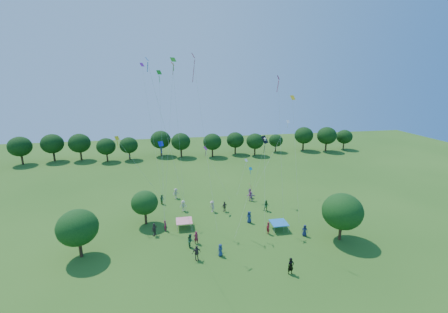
{
  "coord_description": "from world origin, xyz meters",
  "views": [
    {
      "loc": [
        -6.26,
        -20.35,
        20.54
      ],
      "look_at": [
        0.0,
        14.0,
        11.0
      ],
      "focal_mm": 24.0,
      "sensor_mm": 36.0,
      "label": 1
    }
  ],
  "objects_px": {
    "near_tree_west": "(77,228)",
    "pirate_kite": "(265,141)",
    "tent_blue": "(279,223)",
    "man_in_black": "(291,266)",
    "near_tree_north": "(145,203)",
    "tent_red_stripe": "(184,221)",
    "red_high_kite": "(197,86)",
    "near_tree_east": "(342,211)"
  },
  "relations": [
    {
      "from": "near_tree_west",
      "to": "red_high_kite",
      "type": "xyz_separation_m",
      "value": [
        14.68,
        7.18,
        15.34
      ]
    },
    {
      "from": "near_tree_west",
      "to": "pirate_kite",
      "type": "distance_m",
      "value": 24.85
    },
    {
      "from": "near_tree_east",
      "to": "man_in_black",
      "type": "bearing_deg",
      "value": -148.77
    },
    {
      "from": "near_tree_east",
      "to": "red_high_kite",
      "type": "height_order",
      "value": "red_high_kite"
    },
    {
      "from": "tent_red_stripe",
      "to": "pirate_kite",
      "type": "relative_size",
      "value": 0.19
    },
    {
      "from": "tent_red_stripe",
      "to": "man_in_black",
      "type": "height_order",
      "value": "man_in_black"
    },
    {
      "from": "near_tree_north",
      "to": "near_tree_east",
      "type": "height_order",
      "value": "near_tree_east"
    },
    {
      "from": "red_high_kite",
      "to": "man_in_black",
      "type": "bearing_deg",
      "value": -60.75
    },
    {
      "from": "pirate_kite",
      "to": "red_high_kite",
      "type": "bearing_deg",
      "value": 157.61
    },
    {
      "from": "near_tree_north",
      "to": "tent_blue",
      "type": "xyz_separation_m",
      "value": [
        18.03,
        -4.99,
        -2.23
      ]
    },
    {
      "from": "near_tree_north",
      "to": "near_tree_east",
      "type": "distance_m",
      "value": 26.39
    },
    {
      "from": "man_in_black",
      "to": "pirate_kite",
      "type": "distance_m",
      "value": 15.71
    },
    {
      "from": "near_tree_north",
      "to": "pirate_kite",
      "type": "bearing_deg",
      "value": -10.97
    },
    {
      "from": "near_tree_north",
      "to": "near_tree_west",
      "type": "bearing_deg",
      "value": -135.25
    },
    {
      "from": "tent_blue",
      "to": "near_tree_north",
      "type": "bearing_deg",
      "value": 164.53
    },
    {
      "from": "near_tree_east",
      "to": "man_in_black",
      "type": "xyz_separation_m",
      "value": [
        -8.94,
        -5.42,
        -3.0
      ]
    },
    {
      "from": "near_tree_east",
      "to": "tent_blue",
      "type": "relative_size",
      "value": 2.83
    },
    {
      "from": "near_tree_west",
      "to": "near_tree_north",
      "type": "distance_m",
      "value": 9.74
    },
    {
      "from": "tent_red_stripe",
      "to": "red_high_kite",
      "type": "bearing_deg",
      "value": 44.65
    },
    {
      "from": "near_tree_north",
      "to": "tent_red_stripe",
      "type": "bearing_deg",
      "value": -21.51
    },
    {
      "from": "near_tree_west",
      "to": "near_tree_east",
      "type": "bearing_deg",
      "value": -3.53
    },
    {
      "from": "near_tree_north",
      "to": "tent_red_stripe",
      "type": "relative_size",
      "value": 2.25
    },
    {
      "from": "pirate_kite",
      "to": "red_high_kite",
      "type": "height_order",
      "value": "red_high_kite"
    },
    {
      "from": "near_tree_west",
      "to": "pirate_kite",
      "type": "relative_size",
      "value": 0.51
    },
    {
      "from": "red_high_kite",
      "to": "near_tree_east",
      "type": "bearing_deg",
      "value": -28.13
    },
    {
      "from": "near_tree_north",
      "to": "pirate_kite",
      "type": "xyz_separation_m",
      "value": [
        16.21,
        -3.14,
        8.81
      ]
    },
    {
      "from": "near_tree_east",
      "to": "tent_blue",
      "type": "xyz_separation_m",
      "value": [
        -6.84,
        3.82,
        -2.91
      ]
    },
    {
      "from": "near_tree_north",
      "to": "tent_blue",
      "type": "bearing_deg",
      "value": -15.47
    },
    {
      "from": "near_tree_north",
      "to": "red_high_kite",
      "type": "relative_size",
      "value": 0.22
    },
    {
      "from": "tent_red_stripe",
      "to": "man_in_black",
      "type": "bearing_deg",
      "value": -48.83
    },
    {
      "from": "tent_red_stripe",
      "to": "red_high_kite",
      "type": "height_order",
      "value": "red_high_kite"
    },
    {
      "from": "near_tree_north",
      "to": "pirate_kite",
      "type": "distance_m",
      "value": 18.71
    },
    {
      "from": "tent_blue",
      "to": "man_in_black",
      "type": "distance_m",
      "value": 9.48
    },
    {
      "from": "near_tree_north",
      "to": "red_high_kite",
      "type": "xyz_separation_m",
      "value": [
        7.77,
        0.33,
        15.82
      ]
    },
    {
      "from": "near_tree_east",
      "to": "tent_red_stripe",
      "type": "xyz_separation_m",
      "value": [
        -19.56,
        6.71,
        -2.91
      ]
    },
    {
      "from": "man_in_black",
      "to": "red_high_kite",
      "type": "distance_m",
      "value": 24.65
    },
    {
      "from": "near_tree_east",
      "to": "tent_blue",
      "type": "distance_m",
      "value": 8.36
    },
    {
      "from": "near_tree_west",
      "to": "tent_blue",
      "type": "distance_m",
      "value": 25.16
    },
    {
      "from": "tent_red_stripe",
      "to": "pirate_kite",
      "type": "height_order",
      "value": "pirate_kite"
    },
    {
      "from": "man_in_black",
      "to": "tent_red_stripe",
      "type": "bearing_deg",
      "value": 126.1
    },
    {
      "from": "near_tree_west",
      "to": "man_in_black",
      "type": "bearing_deg",
      "value": -17.91
    },
    {
      "from": "pirate_kite",
      "to": "tent_blue",
      "type": "bearing_deg",
      "value": -45.37
    }
  ]
}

